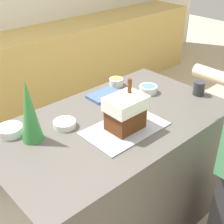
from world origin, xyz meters
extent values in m
plane|color=#C6B28E|center=(0.00, 0.00, 0.00)|extent=(12.00, 12.00, 0.00)
cube|color=#514C47|center=(0.00, 0.00, 0.45)|extent=(1.48, 0.84, 0.91)
cube|color=#9E9EA8|center=(-0.01, -0.12, 0.91)|extent=(0.47, 0.29, 0.01)
cube|color=#5B2D14|center=(-0.01, -0.12, 0.98)|extent=(0.19, 0.15, 0.12)
cube|color=white|center=(-0.01, -0.12, 1.07)|extent=(0.22, 0.16, 0.08)
cylinder|color=#5B2D14|center=(0.04, -0.09, 1.15)|extent=(0.02, 0.02, 0.08)
cone|color=#33843D|center=(-0.45, 0.15, 1.08)|extent=(0.12, 0.12, 0.35)
cylinder|color=white|center=(-0.25, 0.14, 0.93)|extent=(0.13, 0.13, 0.04)
cylinder|color=pink|center=(-0.25, 0.14, 0.94)|extent=(0.11, 0.11, 0.01)
cylinder|color=silver|center=(0.35, 0.34, 0.93)|extent=(0.10, 0.10, 0.05)
cylinder|color=yellow|center=(0.35, 0.34, 0.95)|extent=(0.08, 0.08, 0.01)
cylinder|color=silver|center=(0.43, 0.11, 0.93)|extent=(0.12, 0.12, 0.05)
cylinder|color=#4770DB|center=(0.43, 0.11, 0.95)|extent=(0.10, 0.10, 0.01)
cylinder|color=white|center=(-0.52, 0.28, 0.93)|extent=(0.14, 0.14, 0.05)
cylinder|color=green|center=(-0.52, 0.28, 0.95)|extent=(0.11, 0.11, 0.01)
cube|color=#3F598C|center=(0.17, 0.27, 0.92)|extent=(0.22, 0.14, 0.02)
cylinder|color=#2D2D33|center=(0.66, -0.15, 0.95)|extent=(0.08, 0.08, 0.09)
camera|label=1|loc=(-1.07, -1.16, 1.89)|focal=50.00mm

